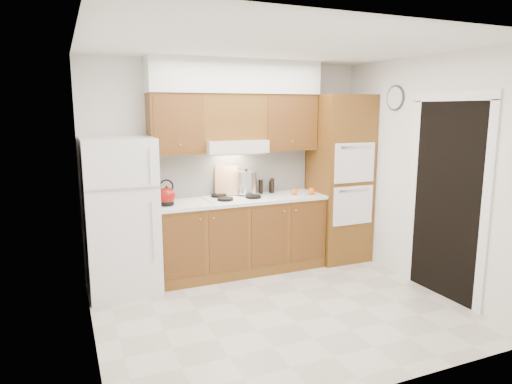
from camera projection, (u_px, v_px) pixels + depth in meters
floor at (281, 309)px, 4.68m from camera, size 3.60×3.60×0.00m
ceiling at (283, 45)px, 4.21m from camera, size 3.60×3.60×0.00m
wall_back at (230, 166)px, 5.80m from camera, size 3.60×0.02×2.60m
wall_left at (86, 198)px, 3.74m from camera, size 0.02×3.00×2.60m
wall_right at (425, 174)px, 5.14m from camera, size 0.02×3.00×2.60m
fridge at (121, 216)px, 5.01m from camera, size 0.75×0.72×1.72m
base_cabinets at (240, 237)px, 5.69m from camera, size 2.11×0.60×0.90m
countertop at (240, 200)px, 5.60m from camera, size 2.13×0.62×0.04m
backsplash at (232, 173)px, 5.81m from camera, size 2.11×0.03×0.56m
oven_cabinet at (339, 179)px, 6.10m from camera, size 0.70×0.65×2.20m
upper_cab_left at (176, 124)px, 5.27m from camera, size 0.63×0.33×0.70m
upper_cab_right at (286, 122)px, 5.83m from camera, size 0.73×0.33×0.70m
range_hood at (234, 146)px, 5.54m from camera, size 0.75×0.45×0.15m
upper_cab_over_hood at (232, 117)px, 5.53m from camera, size 0.75×0.33×0.55m
soffit at (236, 77)px, 5.45m from camera, size 2.13×0.36×0.40m
cooktop at (236, 198)px, 5.59m from camera, size 0.74×0.50×0.01m
doorway at (446, 201)px, 4.86m from camera, size 0.02×0.90×2.10m
wall_clock at (395, 98)px, 5.48m from camera, size 0.02×0.30×0.30m
kettle at (167, 196)px, 5.15m from camera, size 0.26×0.26×0.20m
cutting_board at (226, 180)px, 5.69m from camera, size 0.29×0.18×0.37m
stock_pot at (246, 183)px, 5.72m from camera, size 0.30×0.30×0.28m
condiment_a at (272, 186)px, 5.92m from camera, size 0.07×0.07×0.19m
condiment_b at (261, 187)px, 5.87m from camera, size 0.07×0.07×0.18m
condiment_c at (271, 187)px, 5.96m from camera, size 0.07×0.07×0.16m
orange_near at (311, 191)px, 5.82m from camera, size 0.10×0.10×0.09m
orange_far at (294, 192)px, 5.82m from camera, size 0.10×0.10×0.08m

